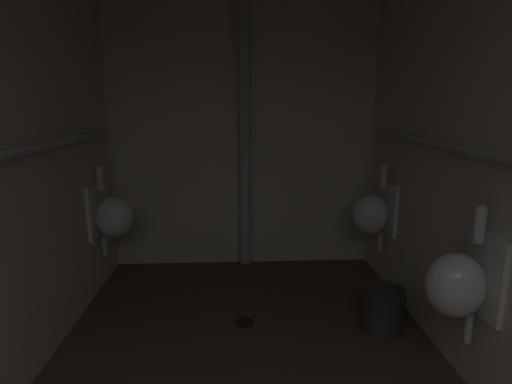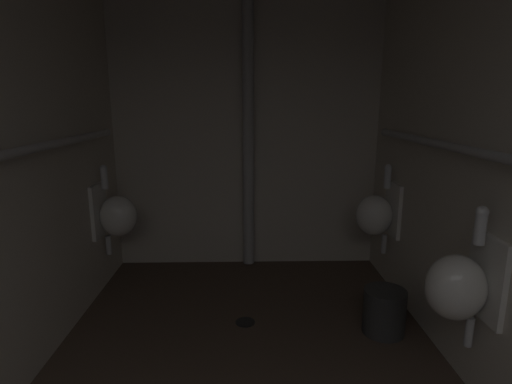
{
  "view_description": "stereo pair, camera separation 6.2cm",
  "coord_description": "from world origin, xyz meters",
  "px_view_note": "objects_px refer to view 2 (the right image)",
  "views": [
    {
      "loc": [
        -0.06,
        0.12,
        1.55
      ],
      "look_at": [
        0.06,
        2.54,
        1.01
      ],
      "focal_mm": 28.38,
      "sensor_mm": 36.0,
      "label": 1
    },
    {
      "loc": [
        0.0,
        0.12,
        1.55
      ],
      "look_at": [
        0.06,
        2.54,
        1.01
      ],
      "focal_mm": 28.38,
      "sensor_mm": 36.0,
      "label": 2
    }
  ],
  "objects_px": {
    "floor_drain": "(245,322)",
    "urinal_left_mid": "(115,215)",
    "urinal_right_mid": "(459,285)",
    "waste_bin": "(384,311)",
    "urinal_right_far": "(377,214)",
    "standpipe_back_wall": "(248,140)"
  },
  "relations": [
    {
      "from": "standpipe_back_wall",
      "to": "waste_bin",
      "type": "height_order",
      "value": "standpipe_back_wall"
    },
    {
      "from": "urinal_right_far",
      "to": "waste_bin",
      "type": "distance_m",
      "value": 0.87
    },
    {
      "from": "urinal_right_far",
      "to": "waste_bin",
      "type": "relative_size",
      "value": 2.45
    },
    {
      "from": "standpipe_back_wall",
      "to": "waste_bin",
      "type": "bearing_deg",
      "value": -52.46
    },
    {
      "from": "urinal_left_mid",
      "to": "urinal_right_far",
      "type": "distance_m",
      "value": 2.15
    },
    {
      "from": "floor_drain",
      "to": "waste_bin",
      "type": "height_order",
      "value": "waste_bin"
    },
    {
      "from": "floor_drain",
      "to": "waste_bin",
      "type": "bearing_deg",
      "value": -8.53
    },
    {
      "from": "urinal_right_mid",
      "to": "floor_drain",
      "type": "bearing_deg",
      "value": 144.91
    },
    {
      "from": "urinal_right_mid",
      "to": "waste_bin",
      "type": "distance_m",
      "value": 0.8
    },
    {
      "from": "urinal_right_far",
      "to": "standpipe_back_wall",
      "type": "distance_m",
      "value": 1.29
    },
    {
      "from": "urinal_right_mid",
      "to": "waste_bin",
      "type": "xyz_separation_m",
      "value": [
        -0.14,
        0.62,
        -0.49
      ]
    },
    {
      "from": "floor_drain",
      "to": "urinal_left_mid",
      "type": "bearing_deg",
      "value": 150.97
    },
    {
      "from": "urinal_left_mid",
      "to": "urinal_right_mid",
      "type": "distance_m",
      "value": 2.54
    },
    {
      "from": "urinal_left_mid",
      "to": "urinal_right_far",
      "type": "height_order",
      "value": "same"
    },
    {
      "from": "urinal_right_mid",
      "to": "urinal_right_far",
      "type": "relative_size",
      "value": 1.0
    },
    {
      "from": "urinal_right_mid",
      "to": "standpipe_back_wall",
      "type": "bearing_deg",
      "value": 120.22
    },
    {
      "from": "urinal_right_far",
      "to": "standpipe_back_wall",
      "type": "relative_size",
      "value": 0.32
    },
    {
      "from": "urinal_right_far",
      "to": "floor_drain",
      "type": "height_order",
      "value": "urinal_right_far"
    },
    {
      "from": "urinal_left_mid",
      "to": "waste_bin",
      "type": "xyz_separation_m",
      "value": [
        2.01,
        -0.73,
        -0.49
      ]
    },
    {
      "from": "urinal_right_mid",
      "to": "waste_bin",
      "type": "relative_size",
      "value": 2.45
    },
    {
      "from": "floor_drain",
      "to": "waste_bin",
      "type": "relative_size",
      "value": 0.45
    },
    {
      "from": "urinal_right_far",
      "to": "floor_drain",
      "type": "bearing_deg",
      "value": -152.7
    }
  ]
}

